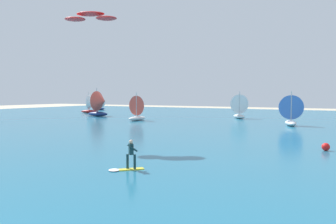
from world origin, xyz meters
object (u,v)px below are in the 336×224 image
(kitesurfer, at_px, (128,159))
(sailboat_mid_left, at_px, (139,108))
(sailboat_heeled_over, at_px, (100,103))
(sailboat_trailing, at_px, (238,106))
(marker_buoy, at_px, (326,147))
(sailboat_outermost, at_px, (92,104))
(kite, at_px, (91,17))
(sailboat_near_shore, at_px, (290,110))
(sailboat_far_right, at_px, (100,104))

(kitesurfer, xyz_separation_m, sailboat_mid_left, (-18.93, 29.60, 1.46))
(sailboat_heeled_over, bearing_deg, kitesurfer, -47.86)
(sailboat_trailing, distance_m, marker_buoy, 33.74)
(sailboat_outermost, height_order, sailboat_trailing, sailboat_outermost)
(kitesurfer, distance_m, sailboat_trailing, 42.47)
(sailboat_outermost, xyz_separation_m, sailboat_heeled_over, (8.71, -7.38, 0.34))
(sailboat_trailing, height_order, sailboat_heeled_over, sailboat_heeled_over)
(kite, distance_m, sailboat_trailing, 36.20)
(sailboat_trailing, bearing_deg, kite, -93.83)
(kite, relative_size, sailboat_near_shore, 1.03)
(kite, bearing_deg, kitesurfer, -38.30)
(kitesurfer, xyz_separation_m, kite, (-8.71, 6.88, 10.17))
(sailboat_trailing, bearing_deg, sailboat_heeled_over, -163.29)
(kite, bearing_deg, sailboat_trailing, 86.17)
(kite, xyz_separation_m, sailboat_far_right, (-39.69, 47.66, -9.04))
(sailboat_heeled_over, relative_size, marker_buoy, 9.32)
(sailboat_outermost, bearing_deg, sailboat_near_shore, -12.34)
(sailboat_heeled_over, bearing_deg, kite, -50.83)
(marker_buoy, bearing_deg, sailboat_far_right, 143.67)
(sailboat_mid_left, height_order, sailboat_far_right, sailboat_mid_left)
(sailboat_outermost, distance_m, sailboat_near_shore, 44.76)
(sailboat_near_shore, xyz_separation_m, sailboat_far_right, (-52.20, 22.23, -0.37))
(kitesurfer, xyz_separation_m, sailboat_far_right, (-48.40, 54.54, 1.13))
(marker_buoy, bearing_deg, sailboat_mid_left, 148.22)
(sailboat_heeled_over, height_order, marker_buoy, sailboat_heeled_over)
(kite, bearing_deg, sailboat_far_right, 129.79)
(sailboat_outermost, relative_size, sailboat_mid_left, 1.05)
(sailboat_outermost, bearing_deg, sailboat_mid_left, -30.33)
(sailboat_near_shore, relative_size, marker_buoy, 7.87)
(sailboat_far_right, bearing_deg, marker_buoy, -36.33)
(sailboat_far_right, bearing_deg, sailboat_outermost, -56.19)
(kitesurfer, relative_size, marker_buoy, 3.07)
(sailboat_mid_left, height_order, sailboat_near_shore, sailboat_near_shore)
(sailboat_mid_left, bearing_deg, kitesurfer, -57.40)
(sailboat_outermost, bearing_deg, sailboat_heeled_over, -40.28)
(sailboat_heeled_over, distance_m, sailboat_far_right, 26.41)
(sailboat_far_right, relative_size, marker_buoy, 6.47)
(kitesurfer, height_order, sailboat_heeled_over, sailboat_heeled_over)
(kitesurfer, xyz_separation_m, marker_buoy, (9.27, 12.13, -0.31))
(kitesurfer, bearing_deg, marker_buoy, 52.59)
(kite, xyz_separation_m, marker_buoy, (17.99, 5.25, -10.48))
(sailboat_mid_left, xyz_separation_m, sailboat_near_shore, (22.73, 2.72, 0.05))
(sailboat_near_shore, relative_size, sailboat_far_right, 1.22)
(sailboat_mid_left, distance_m, sailboat_heeled_over, 13.24)
(kite, relative_size, sailboat_trailing, 1.01)
(kitesurfer, height_order, sailboat_near_shore, sailboat_near_shore)
(sailboat_heeled_over, bearing_deg, sailboat_near_shore, -3.58)
(kitesurfer, xyz_separation_m, sailboat_heeled_over, (-31.22, 34.50, 1.90))
(kitesurfer, xyz_separation_m, sailboat_outermost, (-39.92, 41.88, 1.56))
(sailboat_near_shore, height_order, marker_buoy, sailboat_near_shore)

